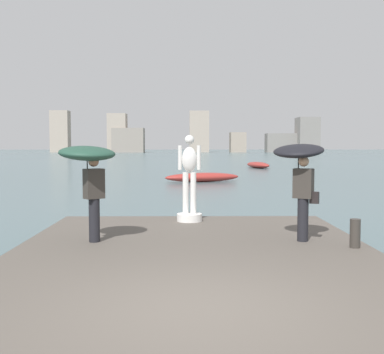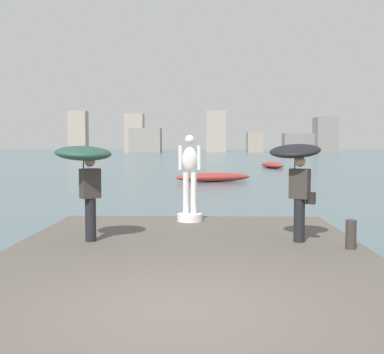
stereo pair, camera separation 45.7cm
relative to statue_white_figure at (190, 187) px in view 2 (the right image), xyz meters
The scene contains 9 objects.
ground_plane 33.22m from the statue_white_figure, 89.89° to the left, with size 400.00×400.00×0.00m, color #4C666B.
pier 4.59m from the statue_white_figure, 89.18° to the right, with size 6.85×10.69×0.40m, color #564F47.
statue_white_figure is the anchor object (origin of this frame).
onlooker_left 3.47m from the statue_white_figure, 126.62° to the right, with size 1.58×1.59×1.98m.
onlooker_right 3.50m from the statue_white_figure, 49.52° to the right, with size 1.40×1.41×2.03m.
mooring_bollard 4.62m from the statue_white_figure, 46.66° to the right, with size 0.20×0.20×0.55m, color #38332D.
boat_mid 18.98m from the statue_white_figure, 87.16° to the left, with size 5.00×2.39×0.58m.
boat_leftward 38.53m from the statue_white_figure, 79.23° to the left, with size 2.48×5.47×0.61m.
distant_skyline 139.65m from the statue_white_figure, 89.34° to the left, with size 80.64×12.21×12.72m.
Camera 2 is at (0.32, -5.88, 2.36)m, focal length 46.61 mm.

